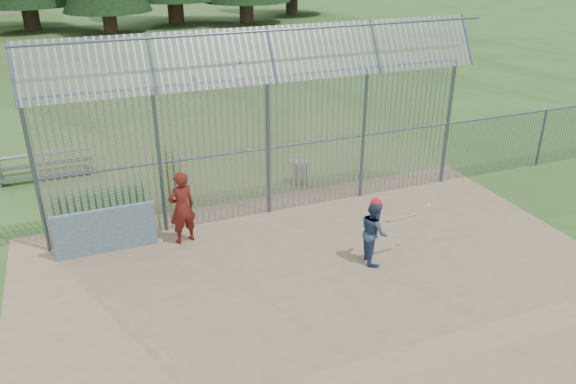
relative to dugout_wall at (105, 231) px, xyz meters
name	(u,v)px	position (x,y,z in m)	size (l,w,h in m)	color
ground	(319,273)	(4.60, -2.90, -0.62)	(120.00, 120.00, 0.00)	#2D511E
dirt_infield	(327,284)	(4.60, -3.40, -0.61)	(14.00, 10.00, 0.02)	#756047
dugout_wall	(105,231)	(0.00, 0.00, 0.00)	(2.50, 0.12, 1.20)	#38566B
batter	(374,232)	(6.08, -2.86, 0.21)	(0.79, 0.61, 1.62)	navy
onlooker	(182,208)	(1.94, -0.19, 0.39)	(0.72, 0.47, 1.98)	maroon
bg_kid_standing	(239,70)	(8.25, 15.49, 0.16)	(0.76, 0.49, 1.56)	gray
bg_kid_seated	(194,83)	(5.67, 14.87, -0.16)	(0.53, 0.22, 0.91)	slate
batting_gear	(383,206)	(6.25, -2.90, 0.90)	(1.62, 0.35, 0.64)	red
trash_can	(300,172)	(6.25, 2.26, -0.24)	(0.56, 0.56, 0.82)	gray
bleacher	(46,165)	(-1.43, 5.82, -0.21)	(3.00, 0.95, 0.72)	slate
backstop_fence	(329,129)	(6.41, 0.53, 1.74)	(20.09, 0.81, 5.30)	#47566B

